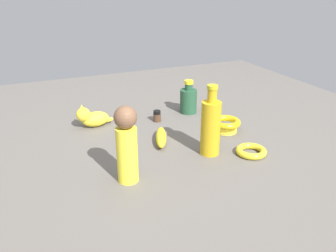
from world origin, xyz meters
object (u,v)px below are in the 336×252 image
object	(u,v)px
nail_polish_jar	(157,116)
bangle	(251,151)
banana	(161,137)
person_figure_adult	(127,144)
bottle_tall	(211,126)
cat_figurine	(92,117)
bottle_short	(188,100)
bowl	(226,124)

from	to	relation	value
nail_polish_jar	bangle	xyz separation A→B (m)	(-0.40, -0.18, -0.01)
banana	person_figure_adult	bearing A→B (deg)	159.12
nail_polish_jar	person_figure_adult	xyz separation A→B (m)	(-0.39, 0.25, 0.10)
bottle_tall	nail_polish_jar	distance (m)	0.35
bottle_tall	cat_figurine	world-z (taller)	bottle_tall
bottle_short	cat_figurine	size ratio (longest dim) A/B	0.98
nail_polish_jar	bangle	distance (m)	0.44
bangle	bottle_short	bearing A→B (deg)	2.23
bottle_tall	person_figure_adult	bearing A→B (deg)	100.35
bottle_tall	bottle_short	distance (m)	0.39
person_figure_adult	cat_figurine	xyz separation A→B (m)	(0.44, 0.01, -0.08)
bottle_tall	bangle	distance (m)	0.17
banana	bangle	size ratio (longest dim) A/B	1.56
bowl	person_figure_adult	distance (m)	0.50
nail_polish_jar	banana	bearing A→B (deg)	162.18
bottle_tall	bangle	xyz separation A→B (m)	(-0.06, -0.13, -0.09)
bottle_short	bowl	bearing A→B (deg)	-170.58
person_figure_adult	cat_figurine	size ratio (longest dim) A/B	1.57
bowl	bangle	bearing A→B (deg)	173.40
bottle_tall	person_figure_adult	distance (m)	0.31
nail_polish_jar	bowl	bearing A→B (deg)	-134.60
nail_polish_jar	bangle	world-z (taller)	nail_polish_jar
bottle_tall	bowl	world-z (taller)	bottle_tall
bowl	bangle	distance (m)	0.20
bowl	cat_figurine	world-z (taller)	cat_figurine
nail_polish_jar	bottle_short	distance (m)	0.17
cat_figurine	bangle	bearing A→B (deg)	-135.74
bottle_tall	bottle_short	xyz separation A→B (m)	(0.38, -0.11, -0.04)
nail_polish_jar	person_figure_adult	world-z (taller)	person_figure_adult
nail_polish_jar	person_figure_adult	distance (m)	0.47
bowl	bangle	world-z (taller)	bowl
banana	bowl	distance (m)	0.26
nail_polish_jar	bowl	distance (m)	0.28
person_figure_adult	bottle_short	size ratio (longest dim) A/B	1.60
banana	bottle_tall	distance (m)	0.20
banana	bottle_tall	xyz separation A→B (m)	(-0.15, -0.12, 0.08)
person_figure_adult	bottle_short	distance (m)	0.60
bowl	bottle_short	world-z (taller)	bottle_short
banana	bowl	xyz separation A→B (m)	(-0.01, -0.26, 0.01)
bottle_tall	bangle	bearing A→B (deg)	-116.12
nail_polish_jar	bottle_tall	bearing A→B (deg)	-170.77
nail_polish_jar	person_figure_adult	bearing A→B (deg)	147.59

